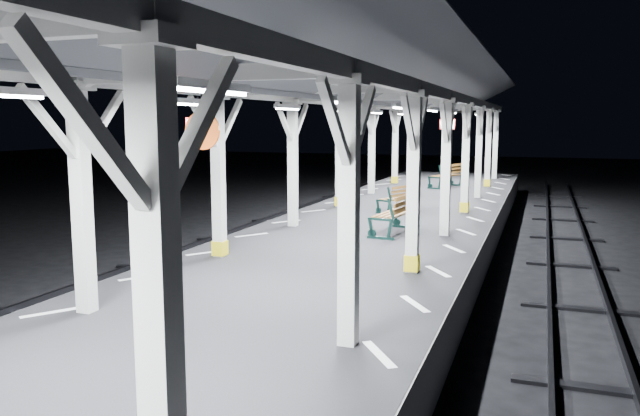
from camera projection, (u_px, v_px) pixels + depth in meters
The scene contains 10 objects.
ground at pixel (269, 347), 10.48m from camera, with size 120.00×120.00×0.00m, color black.
platform at pixel (269, 319), 10.41m from camera, with size 6.00×50.00×1.00m, color black.
hazard_stripes_left at pixel (144, 277), 11.16m from camera, with size 1.00×48.00×0.01m, color silver.
hazard_stripes_right at pixel (415, 304), 9.52m from camera, with size 1.00×48.00×0.01m, color silver.
track_left at pixel (35, 312), 12.14m from camera, with size 2.20×60.00×0.16m.
track_right at pixel (592, 385), 8.80m from camera, with size 2.20×60.00×0.16m.
canopy at pixel (265, 71), 9.83m from camera, with size 5.40×49.00×4.65m.
bench_mid at pixel (398, 212), 15.39m from camera, with size 0.89×1.91×1.00m.
bench_far at pixel (400, 197), 19.15m from camera, with size 1.09×1.64×0.84m.
bench_extra at pixel (448, 175), 26.11m from camera, with size 1.28×1.97×1.00m.
Camera 1 is at (4.20, -9.17, 3.78)m, focal length 35.00 mm.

